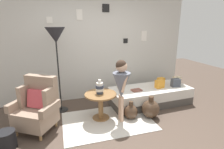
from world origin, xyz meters
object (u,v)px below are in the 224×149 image
object	(u,v)px
vase_striped	(100,88)
magazine_basket	(6,140)
armchair	(37,107)
daybed	(150,96)
book_on_daybed	(136,90)
demijohn_near	(131,112)
side_table	(101,100)
person_child	(121,82)
floor_lamp	(56,39)
demijohn_far	(150,109)

from	to	relation	value
vase_striped	magazine_basket	bearing A→B (deg)	-163.59
armchair	daybed	size ratio (longest dim) A/B	0.50
book_on_daybed	demijohn_near	distance (m)	0.61
armchair	side_table	world-z (taller)	armchair
armchair	person_child	distance (m)	1.57
magazine_basket	side_table	bearing A→B (deg)	15.96
side_table	magazine_basket	world-z (taller)	side_table
armchair	floor_lamp	world-z (taller)	floor_lamp
book_on_daybed	magazine_basket	size ratio (longest dim) A/B	0.79
armchair	side_table	xyz separation A→B (m)	(1.16, 0.04, -0.05)
demijohn_near	magazine_basket	bearing A→B (deg)	-172.79
side_table	person_child	xyz separation A→B (m)	(0.36, -0.20, 0.40)
vase_striped	floor_lamp	world-z (taller)	floor_lamp
side_table	demijohn_near	bearing A→B (deg)	-17.42
armchair	book_on_daybed	xyz separation A→B (m)	(2.06, 0.30, -0.02)
floor_lamp	demijohn_far	bearing A→B (deg)	-26.19
magazine_basket	book_on_daybed	bearing A→B (deg)	16.14
demijohn_far	magazine_basket	world-z (taller)	demijohn_far
floor_lamp	magazine_basket	size ratio (longest dim) A/B	6.42
demijohn_near	magazine_basket	distance (m)	2.19
daybed	side_table	distance (m)	1.36
side_table	demijohn_far	bearing A→B (deg)	-14.35
daybed	magazine_basket	xyz separation A→B (m)	(-2.90, -0.81, -0.06)
floor_lamp	daybed	bearing A→B (deg)	-7.01
armchair	side_table	bearing A→B (deg)	1.95
armchair	magazine_basket	size ratio (longest dim) A/B	3.46
vase_striped	floor_lamp	size ratio (longest dim) A/B	0.16
side_table	vase_striped	xyz separation A→B (m)	(-0.01, 0.01, 0.26)
armchair	daybed	bearing A→B (deg)	9.01
demijohn_near	daybed	bearing A→B (deg)	36.35
armchair	demijohn_near	size ratio (longest dim) A/B	2.63
demijohn_near	demijohn_far	xyz separation A→B (m)	(0.40, -0.07, 0.04)
person_child	magazine_basket	bearing A→B (deg)	-172.47
person_child	magazine_basket	world-z (taller)	person_child
side_table	magazine_basket	size ratio (longest dim) A/B	2.24
floor_lamp	person_child	distance (m)	1.58
daybed	floor_lamp	distance (m)	2.48
side_table	person_child	size ratio (longest dim) A/B	0.51
book_on_daybed	demijohn_far	bearing A→B (deg)	-80.79
side_table	person_child	bearing A→B (deg)	-28.83
person_child	demijohn_far	xyz separation A→B (m)	(0.62, -0.05, -0.61)
armchair	person_child	xyz separation A→B (m)	(1.52, -0.16, 0.36)
daybed	vase_striped	bearing A→B (deg)	-165.47
vase_striped	person_child	distance (m)	0.45
daybed	vase_striped	distance (m)	1.43
armchair	person_child	bearing A→B (deg)	-5.96
floor_lamp	armchair	bearing A→B (deg)	-122.05
armchair	book_on_daybed	world-z (taller)	armchair
armchair	vase_striped	world-z (taller)	armchair
vase_striped	floor_lamp	bearing A→B (deg)	141.47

